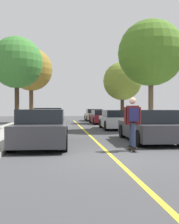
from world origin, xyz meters
name	(u,v)px	position (x,y,z in m)	size (l,w,h in m)	color
ground	(113,157)	(0.00, 0.00, 0.00)	(80.00, 80.00, 0.00)	#424244
center_line	(95,140)	(0.00, 4.00, 0.00)	(0.12, 39.20, 0.01)	gold
parked_car_left_nearest	(42,127)	(-2.23, 2.67, 0.70)	(2.05, 4.47, 1.40)	#38383D
parked_car_left_near	(49,120)	(-2.23, 8.49, 0.72)	(1.87, 4.13, 1.46)	#BCAD89
parked_car_left_far	(52,117)	(-2.23, 14.19, 0.69)	(1.92, 4.60, 1.40)	white
parked_car_left_farthest	(54,115)	(-2.23, 21.16, 0.70)	(2.02, 4.43, 1.44)	#196066
parked_car_right_nearest	(148,126)	(2.23, 3.38, 0.68)	(1.92, 4.50, 1.37)	#38383D
parked_car_right_near	(115,120)	(2.23, 10.24, 0.65)	(1.97, 4.12, 1.31)	#B7B7BC
parked_car_right_far	(101,117)	(2.23, 16.50, 0.63)	(1.94, 4.18, 1.27)	maroon
parked_car_right_farthest	(94,115)	(2.23, 22.02, 0.65)	(1.98, 4.21, 1.33)	#BCAD89
street_tree_left_nearest	(17,63)	(-4.34, 9.97, 4.38)	(3.34, 3.34, 5.93)	#3D2D1E
street_tree_left_near	(31,70)	(-4.34, 18.55, 5.15)	(4.11, 4.11, 7.09)	#4C3823
street_tree_right_nearest	(151,53)	(4.34, 9.12, 5.03)	(4.30, 4.30, 7.05)	brown
street_tree_right_near	(122,81)	(4.34, 17.17, 4.00)	(3.65, 3.65, 5.70)	#3D2D1E
skateboard	(132,148)	(0.90, 1.09, 0.09)	(0.28, 0.85, 0.10)	black
skateboarder	(133,119)	(0.90, 1.05, 1.07)	(0.58, 0.71, 1.71)	black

